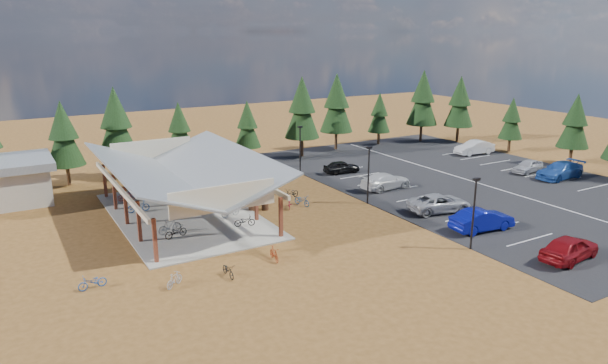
# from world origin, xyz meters

# --- Properties ---
(ground) EXTENTS (140.00, 140.00, 0.00)m
(ground) POSITION_xyz_m (0.00, 0.00, 0.00)
(ground) COLOR brown
(ground) RESTS_ON ground
(asphalt_lot) EXTENTS (27.00, 44.00, 0.04)m
(asphalt_lot) POSITION_xyz_m (18.50, 3.00, 0.02)
(asphalt_lot) COLOR black
(asphalt_lot) RESTS_ON ground
(concrete_pad) EXTENTS (10.60, 18.60, 0.10)m
(concrete_pad) POSITION_xyz_m (-10.00, 7.00, 0.05)
(concrete_pad) COLOR gray
(concrete_pad) RESTS_ON ground
(bike_pavilion) EXTENTS (11.65, 19.40, 4.97)m
(bike_pavilion) POSITION_xyz_m (-10.00, 7.00, 3.82)
(bike_pavilion) COLOR #5C261A
(bike_pavilion) RESTS_ON concrete_pad
(lamp_post_0) EXTENTS (0.50, 0.25, 5.14)m
(lamp_post_0) POSITION_xyz_m (5.00, -10.00, 2.98)
(lamp_post_0) COLOR black
(lamp_post_0) RESTS_ON ground
(lamp_post_1) EXTENTS (0.50, 0.25, 5.14)m
(lamp_post_1) POSITION_xyz_m (5.00, 2.00, 2.98)
(lamp_post_1) COLOR black
(lamp_post_1) RESTS_ON ground
(lamp_post_2) EXTENTS (0.50, 0.25, 5.14)m
(lamp_post_2) POSITION_xyz_m (5.00, 14.00, 2.98)
(lamp_post_2) COLOR black
(lamp_post_2) RESTS_ON ground
(trash_bin_0) EXTENTS (0.60, 0.60, 0.90)m
(trash_bin_0) POSITION_xyz_m (-4.66, 5.30, 0.45)
(trash_bin_0) COLOR #3E2416
(trash_bin_0) RESTS_ON ground
(trash_bin_1) EXTENTS (0.60, 0.60, 0.90)m
(trash_bin_1) POSITION_xyz_m (-3.60, 4.95, 0.45)
(trash_bin_1) COLOR #3E2416
(trash_bin_1) RESTS_ON ground
(pine_1) EXTENTS (3.58, 3.58, 8.35)m
(pine_1) POSITION_xyz_m (-16.95, 21.55, 5.10)
(pine_1) COLOR #382314
(pine_1) RESTS_ON ground
(pine_2) EXTENTS (4.04, 4.04, 9.40)m
(pine_2) POSITION_xyz_m (-11.92, 21.90, 5.74)
(pine_2) COLOR #382314
(pine_2) RESTS_ON ground
(pine_3) EXTENTS (3.16, 3.16, 7.35)m
(pine_3) POSITION_xyz_m (-5.16, 22.80, 4.49)
(pine_3) COLOR #382314
(pine_3) RESTS_ON ground
(pine_4) EXTENTS (3.05, 3.05, 7.10)m
(pine_4) POSITION_xyz_m (2.56, 21.94, 4.33)
(pine_4) COLOR #382314
(pine_4) RESTS_ON ground
(pine_5) EXTENTS (4.15, 4.15, 9.66)m
(pine_5) POSITION_xyz_m (9.27, 21.03, 5.90)
(pine_5) COLOR #382314
(pine_5) RESTS_ON ground
(pine_6) EXTENTS (4.16, 4.16, 9.68)m
(pine_6) POSITION_xyz_m (15.12, 22.45, 5.91)
(pine_6) COLOR #382314
(pine_6) RESTS_ON ground
(pine_7) EXTENTS (2.96, 2.96, 6.91)m
(pine_7) POSITION_xyz_m (21.94, 22.44, 4.21)
(pine_7) COLOR #382314
(pine_7) RESTS_ON ground
(pine_8) EXTENTS (4.17, 4.17, 9.73)m
(pine_8) POSITION_xyz_m (28.19, 21.08, 5.94)
(pine_8) COLOR #382314
(pine_8) RESTS_ON ground
(pine_11) EXTENTS (3.46, 3.46, 8.06)m
(pine_11) POSITION_xyz_m (33.89, 2.34, 4.92)
(pine_11) COLOR #382314
(pine_11) RESTS_ON ground
(pine_12) EXTENTS (2.93, 2.93, 6.82)m
(pine_12) POSITION_xyz_m (33.35, 10.47, 4.16)
(pine_12) COLOR #382314
(pine_12) RESTS_ON ground
(pine_13) EXTENTS (3.85, 3.85, 8.97)m
(pine_13) POSITION_xyz_m (32.32, 18.32, 5.48)
(pine_13) COLOR #382314
(pine_13) RESTS_ON ground
(bike_0) EXTENTS (1.86, 1.01, 0.93)m
(bike_0) POSITION_xyz_m (-12.17, 2.22, 0.56)
(bike_0) COLOR black
(bike_0) RESTS_ON concrete_pad
(bike_1) EXTENTS (1.93, 0.89, 1.12)m
(bike_1) POSITION_xyz_m (-12.30, 3.29, 0.66)
(bike_1) COLOR gray
(bike_1) RESTS_ON concrete_pad
(bike_2) EXTENTS (1.86, 0.65, 0.98)m
(bike_2) POSITION_xyz_m (-13.12, 9.49, 0.59)
(bike_2) COLOR #184592
(bike_2) RESTS_ON concrete_pad
(bike_3) EXTENTS (1.53, 0.70, 0.89)m
(bike_3) POSITION_xyz_m (-13.31, 13.08, 0.54)
(bike_3) COLOR maroon
(bike_3) RESTS_ON concrete_pad
(bike_4) EXTENTS (1.70, 0.93, 0.85)m
(bike_4) POSITION_xyz_m (-6.85, 1.88, 0.52)
(bike_4) COLOR black
(bike_4) RESTS_ON concrete_pad
(bike_5) EXTENTS (1.77, 0.83, 1.03)m
(bike_5) POSITION_xyz_m (-6.94, 4.48, 0.61)
(bike_5) COLOR gray
(bike_5) RESTS_ON concrete_pad
(bike_6) EXTENTS (1.54, 0.59, 0.80)m
(bike_6) POSITION_xyz_m (-7.99, 9.46, 0.50)
(bike_6) COLOR navy
(bike_6) RESTS_ON concrete_pad
(bike_7) EXTENTS (1.50, 0.50, 0.89)m
(bike_7) POSITION_xyz_m (-6.97, 14.19, 0.54)
(bike_7) COLOR #9F130F
(bike_7) RESTS_ON concrete_pad
(bike_8) EXTENTS (0.59, 1.64, 0.86)m
(bike_8) POSITION_xyz_m (-11.31, -5.64, 0.43)
(bike_8) COLOR black
(bike_8) RESTS_ON ground
(bike_9) EXTENTS (1.43, 1.21, 0.88)m
(bike_9) POSITION_xyz_m (-14.60, -5.29, 0.44)
(bike_9) COLOR #96989E
(bike_9) RESTS_ON ground
(bike_10) EXTENTS (1.73, 0.78, 0.88)m
(bike_10) POSITION_xyz_m (-18.86, -3.18, 0.44)
(bike_10) COLOR #1A4A9E
(bike_10) RESTS_ON ground
(bike_11) EXTENTS (0.62, 1.60, 0.94)m
(bike_11) POSITION_xyz_m (-7.73, -4.86, 0.47)
(bike_11) COLOR maroon
(bike_11) RESTS_ON ground
(bike_14) EXTENTS (1.04, 1.91, 0.95)m
(bike_14) POSITION_xyz_m (-0.29, 4.40, 0.47)
(bike_14) COLOR #12509B
(bike_14) RESTS_ON ground
(bike_15) EXTENTS (1.18, 1.69, 1.00)m
(bike_15) POSITION_xyz_m (-1.60, 4.29, 0.50)
(bike_15) COLOR maroon
(bike_15) RESTS_ON ground
(bike_16) EXTENTS (1.95, 1.18, 0.97)m
(bike_16) POSITION_xyz_m (-0.11, 6.69, 0.48)
(bike_16) COLOR black
(bike_16) RESTS_ON ground
(car_0) EXTENTS (5.11, 2.55, 1.67)m
(car_0) POSITION_xyz_m (9.17, -14.60, 0.88)
(car_0) COLOR maroon
(car_0) RESTS_ON asphalt_lot
(car_1) EXTENTS (5.22, 2.28, 1.67)m
(car_1) POSITION_xyz_m (8.46, -7.80, 0.87)
(car_1) COLOR #080F7E
(car_1) RESTS_ON asphalt_lot
(car_2) EXTENTS (5.71, 3.47, 1.48)m
(car_2) POSITION_xyz_m (8.85, -2.85, 0.78)
(car_2) COLOR #96989E
(car_2) RESTS_ON asphalt_lot
(car_3) EXTENTS (5.35, 2.36, 1.53)m
(car_3) POSITION_xyz_m (9.23, 4.80, 0.80)
(car_3) COLOR silver
(car_3) RESTS_ON asphalt_lot
(car_4) EXTENTS (4.05, 1.97, 1.33)m
(car_4) POSITION_xyz_m (8.91, 11.93, 0.71)
(car_4) COLOR black
(car_4) RESTS_ON asphalt_lot
(car_7) EXTENTS (5.87, 2.59, 1.68)m
(car_7) POSITION_xyz_m (27.14, -1.14, 0.88)
(car_7) COLOR #20499B
(car_7) RESTS_ON asphalt_lot
(car_8) EXTENTS (4.25, 2.19, 1.38)m
(car_8) POSITION_xyz_m (26.34, 2.14, 0.73)
(car_8) COLOR #A0A2A9
(car_8) RESTS_ON asphalt_lot
(car_9) EXTENTS (5.21, 2.19, 1.67)m
(car_9) POSITION_xyz_m (28.17, 11.36, 0.88)
(car_9) COLOR silver
(car_9) RESTS_ON asphalt_lot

